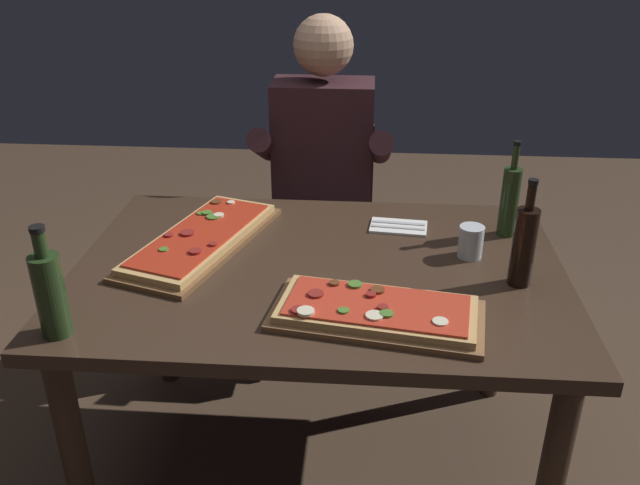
% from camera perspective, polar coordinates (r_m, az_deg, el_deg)
% --- Properties ---
extents(ground_plane, '(6.40, 6.40, 0.00)m').
position_cam_1_polar(ground_plane, '(2.36, -0.10, -17.98)').
color(ground_plane, '#4C3828').
extents(dining_table, '(1.40, 0.96, 0.74)m').
position_cam_1_polar(dining_table, '(1.97, -0.11, -4.44)').
color(dining_table, '#3D2B1E').
rests_on(dining_table, ground_plane).
extents(pizza_rectangular_front, '(0.56, 0.32, 0.05)m').
position_cam_1_polar(pizza_rectangular_front, '(1.68, 4.85, -5.91)').
color(pizza_rectangular_front, brown).
rests_on(pizza_rectangular_front, dining_table).
extents(pizza_rectangular_left, '(0.43, 0.66, 0.05)m').
position_cam_1_polar(pizza_rectangular_left, '(2.06, -10.10, 0.30)').
color(pizza_rectangular_left, brown).
rests_on(pizza_rectangular_left, dining_table).
extents(wine_bottle_dark, '(0.06, 0.06, 0.30)m').
position_cam_1_polar(wine_bottle_dark, '(1.86, 17.00, -0.19)').
color(wine_bottle_dark, black).
rests_on(wine_bottle_dark, dining_table).
extents(oil_bottle_amber, '(0.07, 0.07, 0.29)m').
position_cam_1_polar(oil_bottle_amber, '(1.69, -22.05, -3.96)').
color(oil_bottle_amber, '#233819').
rests_on(oil_bottle_amber, dining_table).
extents(vinegar_bottle_green, '(0.06, 0.06, 0.31)m').
position_cam_1_polar(vinegar_bottle_green, '(2.14, 15.88, 3.51)').
color(vinegar_bottle_green, '#233819').
rests_on(vinegar_bottle_green, dining_table).
extents(tumbler_near_camera, '(0.07, 0.07, 0.10)m').
position_cam_1_polar(tumbler_near_camera, '(2.00, 12.74, 0.08)').
color(tumbler_near_camera, silver).
rests_on(tumbler_near_camera, dining_table).
extents(napkin_cutlery_set, '(0.19, 0.13, 0.01)m').
position_cam_1_polar(napkin_cutlery_set, '(2.16, 6.72, 1.35)').
color(napkin_cutlery_set, white).
rests_on(napkin_cutlery_set, dining_table).
extents(diner_chair, '(0.44, 0.44, 0.87)m').
position_cam_1_polar(diner_chair, '(2.80, 0.36, 1.81)').
color(diner_chair, black).
rests_on(diner_chair, ground_plane).
extents(seated_diner, '(0.53, 0.41, 1.33)m').
position_cam_1_polar(seated_diner, '(2.59, 0.19, 5.85)').
color(seated_diner, '#23232D').
rests_on(seated_diner, ground_plane).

